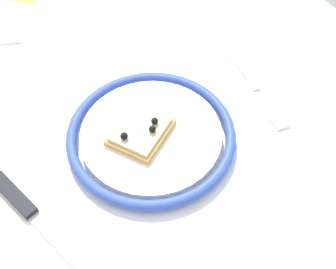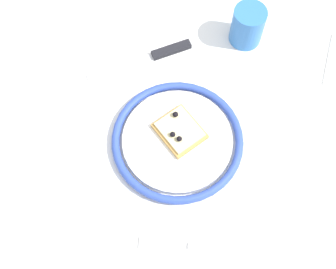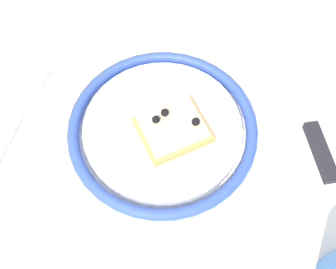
{
  "view_description": "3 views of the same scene",
  "coord_description": "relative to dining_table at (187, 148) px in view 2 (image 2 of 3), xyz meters",
  "views": [
    {
      "loc": [
        0.18,
        0.38,
        1.26
      ],
      "look_at": [
        -0.03,
        0.04,
        0.73
      ],
      "focal_mm": 45.56,
      "sensor_mm": 36.0,
      "label": 1
    },
    {
      "loc": [
        -0.37,
        0.09,
        1.58
      ],
      "look_at": [
        -0.01,
        0.04,
        0.74
      ],
      "focal_mm": 49.32,
      "sensor_mm": 36.0,
      "label": 2
    },
    {
      "loc": [
        0.01,
        -0.25,
        1.22
      ],
      "look_at": [
        -0.01,
        0.01,
        0.74
      ],
      "focal_mm": 43.28,
      "sensor_mm": 36.0,
      "label": 3
    }
  ],
  "objects": [
    {
      "name": "ground_plane",
      "position": [
        0.0,
        0.0,
        -0.64
      ],
      "size": [
        6.0,
        6.0,
        0.0
      ],
      "primitive_type": "plane",
      "color": "slate"
    },
    {
      "name": "dining_table",
      "position": [
        0.0,
        0.0,
        0.0
      ],
      "size": [
        1.02,
        0.96,
        0.71
      ],
      "color": "white",
      "rests_on": "ground_plane"
    },
    {
      "name": "plate",
      "position": [
        -0.01,
        0.03,
        0.09
      ],
      "size": [
        0.27,
        0.27,
        0.02
      ],
      "color": "white",
      "rests_on": "dining_table"
    },
    {
      "name": "pizza_slice_near",
      "position": [
        -0.0,
        0.02,
        0.1
      ],
      "size": [
        0.12,
        0.11,
        0.03
      ],
      "color": "tan",
      "rests_on": "plate"
    },
    {
      "name": "knife",
      "position": [
        0.2,
        0.04,
        0.08
      ],
      "size": [
        0.08,
        0.24,
        0.01
      ],
      "color": "silver",
      "rests_on": "dining_table"
    },
    {
      "name": "fork",
      "position": [
        -0.23,
        0.03,
        0.08
      ],
      "size": [
        0.06,
        0.2,
        0.0
      ],
      "color": "silver",
      "rests_on": "dining_table"
    },
    {
      "name": "cup",
      "position": [
        0.22,
        -0.16,
        0.12
      ],
      "size": [
        0.07,
        0.07,
        0.09
      ],
      "primitive_type": "cylinder",
      "color": "#3372BF",
      "rests_on": "dining_table"
    }
  ]
}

